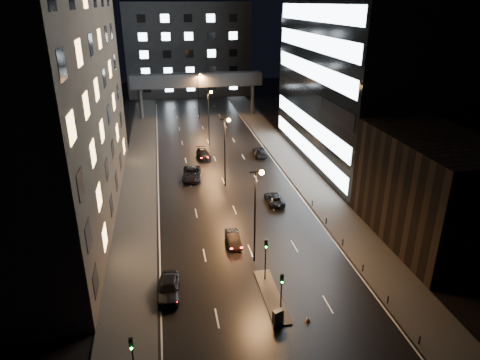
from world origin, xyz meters
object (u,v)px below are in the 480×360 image
at_px(car_toward_b, 260,152).
at_px(car_away_a, 169,288).
at_px(car_away_c, 192,174).
at_px(car_away_b, 233,239).
at_px(car_away_d, 203,154).
at_px(utility_cabinet, 278,317).
at_px(car_toward_a, 274,199).

bearing_deg(car_toward_b, car_away_a, 68.97).
relative_size(car_away_a, car_away_c, 0.83).
xyz_separation_m(car_away_b, car_away_c, (-3.04, 19.89, 0.15)).
xyz_separation_m(car_away_b, car_toward_b, (9.57, 28.37, 0.10)).
xyz_separation_m(car_away_a, car_away_b, (7.32, 7.83, -0.17)).
distance_m(car_away_b, car_away_d, 29.11).
bearing_deg(car_away_d, car_away_a, -106.85).
bearing_deg(utility_cabinet, car_away_b, 78.08).
relative_size(car_away_c, utility_cabinet, 4.37).
height_order(car_away_b, car_toward_b, car_toward_b).
relative_size(car_away_d, utility_cabinet, 3.65).
bearing_deg(car_away_a, car_toward_a, 54.31).
bearing_deg(car_toward_a, car_toward_b, -96.41).
xyz_separation_m(car_away_b, car_toward_a, (7.18, 9.37, -0.02)).
relative_size(car_away_a, utility_cabinet, 3.62).
distance_m(car_away_a, car_away_b, 10.72).
bearing_deg(car_toward_a, car_away_b, 53.27).
bearing_deg(car_away_b, utility_cabinet, -83.18).
relative_size(car_away_a, car_away_d, 0.99).
xyz_separation_m(car_away_d, utility_cabinet, (1.76, -42.55, 0.11)).
bearing_deg(car_away_b, car_away_c, 99.17).
bearing_deg(car_away_a, car_away_d, 83.66).
distance_m(car_toward_a, utility_cabinet, 23.51).
relative_size(car_away_c, car_away_d, 1.20).
bearing_deg(utility_cabinet, car_toward_a, 57.73).
height_order(car_away_d, car_toward_a, car_away_d).
relative_size(car_away_d, car_toward_b, 0.94).
height_order(car_away_d, car_toward_b, car_toward_b).
bearing_deg(car_away_c, car_away_b, -74.87).
height_order(car_away_b, car_away_d, car_away_d).
height_order(car_away_a, car_away_d, car_away_a).
xyz_separation_m(car_toward_a, utility_cabinet, (-5.70, -22.81, 0.18)).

